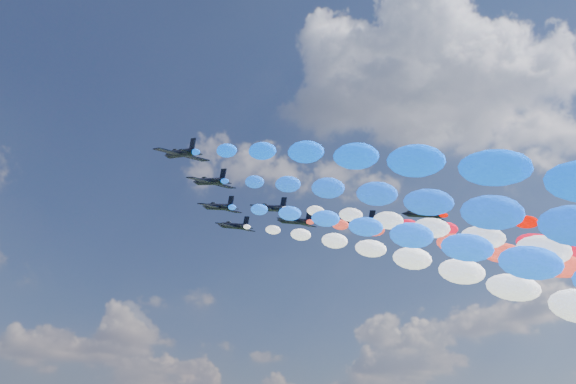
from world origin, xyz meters
TOP-DOWN VIEW (x-y plane):
  - jet_0 at (-28.97, -4.31)m, footprint 9.74×12.93m
  - trail_0 at (-28.97, -68.90)m, footprint 5.86×125.11m
  - jet_1 at (-18.13, 3.87)m, footprint 9.15×12.51m
  - trail_1 at (-18.13, -60.73)m, footprint 5.86×125.11m
  - jet_2 at (-9.04, 15.17)m, footprint 9.39×12.68m
  - trail_2 at (-9.04, -49.43)m, footprint 5.86×125.11m
  - jet_3 at (-0.27, 9.44)m, footprint 9.18×12.53m
  - jet_4 at (0.73, 24.15)m, footprint 9.82×12.99m
  - trail_4 at (0.73, -40.45)m, footprint 5.86×125.11m
  - jet_5 at (9.16, 13.24)m, footprint 9.90×13.04m
  - jet_6 at (19.49, 4.62)m, footprint 9.39×12.68m
  - jet_7 at (27.42, -6.91)m, footprint 9.74×12.93m

SIDE VIEW (x-z plane):
  - trail_0 at x=-28.97m, z-range 39.89..94.98m
  - trail_1 at x=-18.13m, z-range 39.89..94.98m
  - trail_2 at x=-9.04m, z-range 39.89..94.98m
  - trail_4 at x=0.73m, z-range 39.89..94.98m
  - jet_0 at x=-28.97m, z-range 90.51..96.40m
  - jet_1 at x=-18.13m, z-range 90.51..96.40m
  - jet_2 at x=-9.04m, z-range 90.51..96.40m
  - jet_3 at x=-0.27m, z-range 90.51..96.40m
  - jet_4 at x=0.73m, z-range 90.51..96.40m
  - jet_5 at x=9.16m, z-range 90.51..96.40m
  - jet_6 at x=19.49m, z-range 90.51..96.40m
  - jet_7 at x=27.42m, z-range 90.51..96.40m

